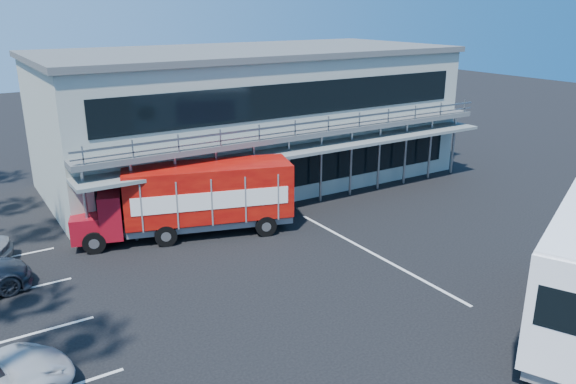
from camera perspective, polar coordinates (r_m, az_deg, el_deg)
ground at (r=19.73m, az=9.85°, el=-10.51°), size 120.00×120.00×0.00m
building at (r=31.85m, az=-3.84°, el=7.80°), size 22.40×12.00×7.30m
red_truck at (r=24.27m, az=-9.56°, el=-0.55°), size 9.36×4.71×3.08m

